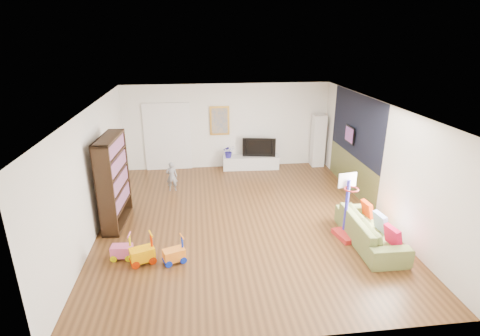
{
  "coord_description": "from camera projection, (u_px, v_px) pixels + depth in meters",
  "views": [
    {
      "loc": [
        -1.0,
        -7.88,
        4.2
      ],
      "look_at": [
        0.0,
        0.4,
        1.15
      ],
      "focal_mm": 28.0,
      "sensor_mm": 36.0,
      "label": 1
    }
  ],
  "objects": [
    {
      "name": "doorway",
      "position": [
        168.0,
        138.0,
        11.79
      ],
      "size": [
        1.45,
        0.06,
        2.1
      ],
      "primitive_type": "cube",
      "color": "white",
      "rests_on": "ground"
    },
    {
      "name": "ride_on_orange",
      "position": [
        174.0,
        250.0,
        7.14
      ],
      "size": [
        0.47,
        0.37,
        0.54
      ],
      "primitive_type": "cube",
      "rotation": [
        0.0,
        0.0,
        0.34
      ],
      "color": "orange",
      "rests_on": "ground"
    },
    {
      "name": "wall_back",
      "position": [
        227.0,
        126.0,
        11.94
      ],
      "size": [
        6.5,
        0.0,
        2.7
      ],
      "primitive_type": "cube",
      "color": "silver",
      "rests_on": "ground"
    },
    {
      "name": "olive_wainscot",
      "position": [
        351.0,
        173.0,
        10.4
      ],
      "size": [
        0.01,
        3.2,
        1.0
      ],
      "primitive_type": "cube",
      "color": "brown",
      "rests_on": "wall_right"
    },
    {
      "name": "vase_plant",
      "position": [
        229.0,
        151.0,
        11.86
      ],
      "size": [
        0.39,
        0.34,
        0.41
      ],
      "primitive_type": "imported",
      "rotation": [
        0.0,
        0.0,
        0.06
      ],
      "color": "#292292",
      "rests_on": "media_console"
    },
    {
      "name": "ride_on_pink",
      "position": [
        121.0,
        247.0,
        7.26
      ],
      "size": [
        0.42,
        0.28,
        0.54
      ],
      "primitive_type": "cube",
      "rotation": [
        0.0,
        0.0,
        -0.07
      ],
      "color": "#D25689",
      "rests_on": "ground"
    },
    {
      "name": "pillow_center",
      "position": [
        381.0,
        222.0,
        7.78
      ],
      "size": [
        0.15,
        0.41,
        0.4
      ],
      "primitive_type": "cube",
      "rotation": [
        0.0,
        0.0,
        0.12
      ],
      "color": "silver",
      "rests_on": "sofa"
    },
    {
      "name": "wall_front",
      "position": [
        278.0,
        261.0,
        4.94
      ],
      "size": [
        6.5,
        0.0,
        2.7
      ],
      "primitive_type": "cube",
      "color": "white",
      "rests_on": "ground"
    },
    {
      "name": "navy_accent",
      "position": [
        356.0,
        125.0,
        9.94
      ],
      "size": [
        0.01,
        3.2,
        1.7
      ],
      "primitive_type": "cube",
      "color": "black",
      "rests_on": "wall_right"
    },
    {
      "name": "floor",
      "position": [
        242.0,
        219.0,
        8.9
      ],
      "size": [
        6.5,
        7.5,
        0.0
      ],
      "primitive_type": "cube",
      "color": "brown",
      "rests_on": "ground"
    },
    {
      "name": "basketball_hoop",
      "position": [
        351.0,
        208.0,
        7.88
      ],
      "size": [
        0.59,
        0.68,
        1.42
      ],
      "primitive_type": "cube",
      "rotation": [
        0.0,
        0.0,
        0.2
      ],
      "color": "red",
      "rests_on": "ground"
    },
    {
      "name": "pillow_right",
      "position": [
        367.0,
        209.0,
        8.35
      ],
      "size": [
        0.13,
        0.36,
        0.36
      ],
      "primitive_type": "cube",
      "rotation": [
        0.0,
        0.0,
        0.11
      ],
      "color": "red",
      "rests_on": "sofa"
    },
    {
      "name": "tv",
      "position": [
        259.0,
        146.0,
        12.02
      ],
      "size": [
        1.07,
        0.32,
        0.61
      ],
      "primitive_type": "imported",
      "rotation": [
        0.0,
        0.0,
        -0.18
      ],
      "color": "black",
      "rests_on": "media_console"
    },
    {
      "name": "wall_right",
      "position": [
        379.0,
        160.0,
        8.8
      ],
      "size": [
        0.0,
        7.5,
        2.7
      ],
      "primitive_type": "cube",
      "color": "silver",
      "rests_on": "ground"
    },
    {
      "name": "tall_cabinet",
      "position": [
        318.0,
        141.0,
        12.2
      ],
      "size": [
        0.41,
        0.41,
        1.7
      ],
      "primitive_type": "cube",
      "rotation": [
        0.0,
        0.0,
        -0.04
      ],
      "color": "white",
      "rests_on": "ground"
    },
    {
      "name": "ride_on_yellow",
      "position": [
        142.0,
        249.0,
        7.11
      ],
      "size": [
        0.52,
        0.42,
        0.6
      ],
      "primitive_type": "cube",
      "rotation": [
        0.0,
        0.0,
        0.34
      ],
      "color": "#FFAD00",
      "rests_on": "ground"
    },
    {
      "name": "artwork_right",
      "position": [
        350.0,
        135.0,
        10.22
      ],
      "size": [
        0.04,
        0.56,
        0.46
      ],
      "primitive_type": "cube",
      "color": "#7F3F8C",
      "rests_on": "wall_right"
    },
    {
      "name": "sofa",
      "position": [
        370.0,
        230.0,
        7.81
      ],
      "size": [
        0.82,
        2.05,
        0.6
      ],
      "primitive_type": "imported",
      "rotation": [
        0.0,
        0.0,
        1.56
      ],
      "color": "olive",
      "rests_on": "ground"
    },
    {
      "name": "wall_left",
      "position": [
        93.0,
        172.0,
        8.07
      ],
      "size": [
        0.0,
        7.5,
        2.7
      ],
      "primitive_type": "cube",
      "color": "silver",
      "rests_on": "ground"
    },
    {
      "name": "painting_back",
      "position": [
        220.0,
        121.0,
        11.8
      ],
      "size": [
        0.62,
        0.06,
        0.92
      ],
      "primitive_type": "cube",
      "color": "gold",
      "rests_on": "wall_back"
    },
    {
      "name": "ceiling",
      "position": [
        242.0,
        106.0,
        7.97
      ],
      "size": [
        6.5,
        7.5,
        0.0
      ],
      "primitive_type": "cube",
      "color": "white",
      "rests_on": "ground"
    },
    {
      "name": "child",
      "position": [
        172.0,
        176.0,
        10.35
      ],
      "size": [
        0.31,
        0.21,
        0.85
      ],
      "primitive_type": "imported",
      "rotation": [
        0.0,
        0.0,
        3.17
      ],
      "color": "gray",
      "rests_on": "ground"
    },
    {
      "name": "pillow_left",
      "position": [
        393.0,
        236.0,
        7.24
      ],
      "size": [
        0.18,
        0.41,
        0.39
      ],
      "primitive_type": "cube",
      "rotation": [
        0.0,
        0.0,
        0.19
      ],
      "color": "#C60D39",
      "rests_on": "sofa"
    },
    {
      "name": "bookshelf",
      "position": [
        114.0,
        181.0,
        8.39
      ],
      "size": [
        0.46,
        1.44,
        2.07
      ],
      "primitive_type": "cube",
      "rotation": [
        0.0,
        0.0,
        -0.06
      ],
      "color": "black",
      "rests_on": "ground"
    },
    {
      "name": "media_console",
      "position": [
        251.0,
        162.0,
        12.12
      ],
      "size": [
        1.81,
        0.52,
        0.42
      ],
      "primitive_type": "cube",
      "rotation": [
        0.0,
        0.0,
        -0.04
      ],
      "color": "silver",
      "rests_on": "ground"
    }
  ]
}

